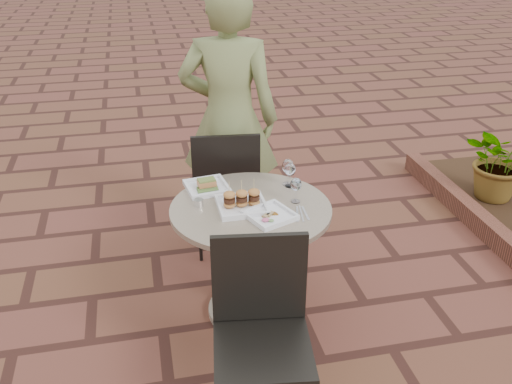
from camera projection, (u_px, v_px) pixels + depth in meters
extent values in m
plane|color=#582B22|center=(300.00, 312.00, 3.49)|extent=(60.00, 60.00, 0.00)
cylinder|color=gray|center=(251.00, 309.00, 3.48)|extent=(0.52, 0.52, 0.04)
cylinder|color=gray|center=(251.00, 264.00, 3.33)|extent=(0.08, 0.08, 0.70)
cylinder|color=tan|center=(251.00, 209.00, 3.17)|extent=(0.90, 0.90, 0.03)
cube|color=black|center=(225.00, 189.00, 3.97)|extent=(0.48, 0.48, 0.03)
cube|color=black|center=(226.00, 169.00, 3.68)|extent=(0.44, 0.08, 0.46)
cylinder|color=black|center=(250.00, 204.00, 4.26)|extent=(0.02, 0.02, 0.44)
cylinder|color=black|center=(199.00, 207.00, 4.22)|extent=(0.02, 0.02, 0.44)
cylinder|color=black|center=(255.00, 230.00, 3.92)|extent=(0.02, 0.02, 0.44)
cylinder|color=black|center=(200.00, 233.00, 3.89)|extent=(0.02, 0.02, 0.44)
cube|color=black|center=(263.00, 349.00, 2.56)|extent=(0.50, 0.50, 0.03)
cube|color=black|center=(259.00, 278.00, 2.62)|extent=(0.44, 0.09, 0.46)
cylinder|color=black|center=(221.00, 360.00, 2.82)|extent=(0.02, 0.02, 0.44)
cylinder|color=black|center=(297.00, 356.00, 2.84)|extent=(0.02, 0.02, 0.44)
imported|color=olive|center=(229.00, 119.00, 3.85)|extent=(0.78, 0.62, 1.85)
cube|color=silver|center=(207.00, 188.00, 3.35)|extent=(0.27, 0.27, 0.01)
cube|color=#BF7643|center=(207.00, 183.00, 3.34)|extent=(0.11, 0.08, 0.03)
cube|color=#58662E|center=(207.00, 180.00, 3.33)|extent=(0.11, 0.08, 0.01)
cube|color=silver|center=(242.00, 207.00, 3.15)|extent=(0.27, 0.27, 0.01)
cube|color=silver|center=(270.00, 216.00, 3.05)|extent=(0.30, 0.30, 0.01)
ellipsoid|color=#CA537B|center=(266.00, 220.00, 2.99)|extent=(0.04, 0.03, 0.02)
cylinder|color=white|center=(295.00, 201.00, 3.21)|extent=(0.05, 0.05, 0.00)
cylinder|color=white|center=(296.00, 196.00, 3.20)|extent=(0.01, 0.01, 0.07)
ellipsoid|color=white|center=(296.00, 184.00, 3.17)|extent=(0.06, 0.06, 0.08)
cylinder|color=white|center=(296.00, 185.00, 3.17)|extent=(0.05, 0.05, 0.03)
cylinder|color=white|center=(287.00, 184.00, 3.41)|extent=(0.06, 0.06, 0.00)
cylinder|color=white|center=(287.00, 178.00, 3.39)|extent=(0.01, 0.01, 0.07)
ellipsoid|color=white|center=(288.00, 166.00, 3.35)|extent=(0.07, 0.07, 0.09)
cylinder|color=white|center=(290.00, 186.00, 3.39)|extent=(0.05, 0.05, 0.00)
cylinder|color=white|center=(290.00, 181.00, 3.37)|extent=(0.01, 0.01, 0.07)
ellipsoid|color=white|center=(290.00, 170.00, 3.34)|extent=(0.06, 0.06, 0.08)
cylinder|color=silver|center=(199.00, 203.00, 3.16)|extent=(0.07, 0.07, 0.04)
cube|color=brown|center=(507.00, 246.00, 4.01)|extent=(0.12, 3.00, 0.15)
imported|color=#33662D|center=(501.00, 159.00, 4.57)|extent=(0.70, 0.64, 0.66)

